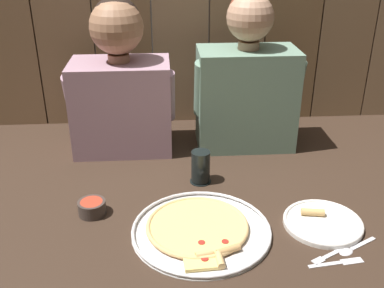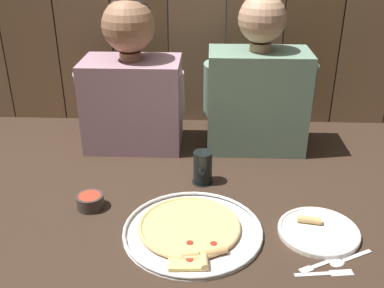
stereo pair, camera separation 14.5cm
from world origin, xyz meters
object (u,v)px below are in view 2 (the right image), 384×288
at_px(pizza_tray, 191,229).
at_px(diner_left, 132,81).
at_px(dinner_plate, 318,231).
at_px(drinking_glass, 203,168).
at_px(diner_right, 258,83).
at_px(dipping_bowl, 90,201).

bearing_deg(pizza_tray, diner_left, 113.58).
height_order(dinner_plate, diner_left, diner_left).
bearing_deg(pizza_tray, dinner_plate, 1.39).
distance_m(drinking_glass, diner_right, 0.42).
relative_size(diner_left, diner_right, 0.97).
distance_m(pizza_tray, drinking_glass, 0.30).
height_order(drinking_glass, dipping_bowl, drinking_glass).
xyz_separation_m(drinking_glass, diner_right, (0.20, 0.30, 0.21)).
bearing_deg(dipping_bowl, diner_left, 81.40).
distance_m(diner_left, diner_right, 0.49).
xyz_separation_m(pizza_tray, diner_left, (-0.26, 0.59, 0.26)).
bearing_deg(diner_right, dinner_plate, -76.37).
distance_m(pizza_tray, dipping_bowl, 0.35).
xyz_separation_m(pizza_tray, dipping_bowl, (-0.33, 0.12, 0.02)).
distance_m(dinner_plate, diner_left, 0.89).
bearing_deg(dipping_bowl, pizza_tray, -19.62).
distance_m(dinner_plate, dipping_bowl, 0.71).
xyz_separation_m(dinner_plate, diner_left, (-0.63, 0.58, 0.26)).
bearing_deg(drinking_glass, diner_left, 133.65).
relative_size(dipping_bowl, diner_left, 0.15).
height_order(pizza_tray, dipping_bowl, dipping_bowl).
height_order(dinner_plate, drinking_glass, drinking_glass).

